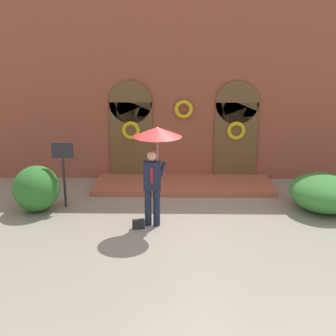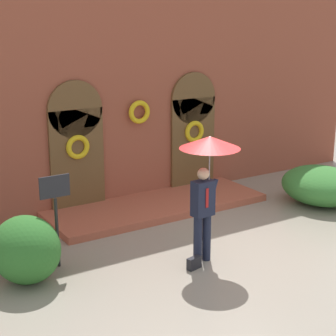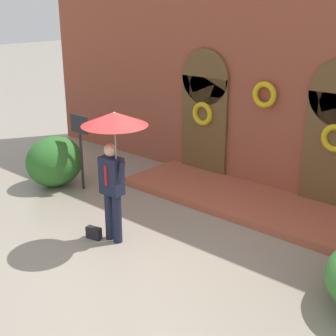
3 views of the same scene
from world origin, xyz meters
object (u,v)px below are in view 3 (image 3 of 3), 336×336
sign_post (80,140)px  handbag (94,233)px  shrub_left (55,161)px  person_with_umbrella (114,138)px

sign_post → handbag: bearing=-35.0°
handbag → shrub_left: 2.97m
person_with_umbrella → handbag: 1.86m
shrub_left → handbag: bearing=-23.3°
handbag → shrub_left: shrub_left is taller
handbag → person_with_umbrella: bearing=13.2°
handbag → shrub_left: (-2.69, 1.16, 0.47)m
person_with_umbrella → shrub_left: (-3.11, 0.96, -1.33)m
handbag → sign_post: (-2.02, 1.41, 1.05)m
sign_post → shrub_left: 0.92m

